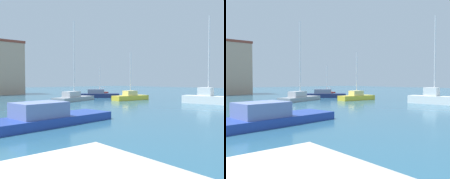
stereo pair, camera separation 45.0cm
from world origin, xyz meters
TOP-DOWN VIEW (x-y plane):
  - water at (15.00, 20.00)m, footprint 160.00×160.00m
  - sailboat_white_outer_mooring at (26.76, 8.71)m, footprint 2.71×6.36m
  - sailboat_grey_behind_lamppost at (16.51, 23.17)m, footprint 7.32×4.60m
  - sailboat_red_mid_harbor at (29.19, 33.52)m, footprint 4.14×1.62m
  - sailboat_yellow_far_right at (23.78, 19.19)m, footprint 5.73×2.41m
  - motorboat_navy_distant_east at (23.21, 26.76)m, footprint 7.39×6.53m
  - motorboat_blue_inner_mooring at (5.26, 8.16)m, footprint 8.92×3.89m

SIDE VIEW (x-z plane):
  - water at x=15.00m, z-range 0.00..0.00m
  - sailboat_red_mid_harbor at x=29.19m, z-range -2.56..3.49m
  - motorboat_navy_distant_east at x=23.21m, z-range -0.21..1.22m
  - sailboat_yellow_far_right at x=23.78m, z-range -3.02..4.04m
  - sailboat_grey_behind_lamppost at x=16.51m, z-range -5.05..6.09m
  - motorboat_blue_inner_mooring at x=5.26m, z-range -0.23..1.27m
  - sailboat_white_outer_mooring at x=26.76m, z-range -4.65..6.12m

